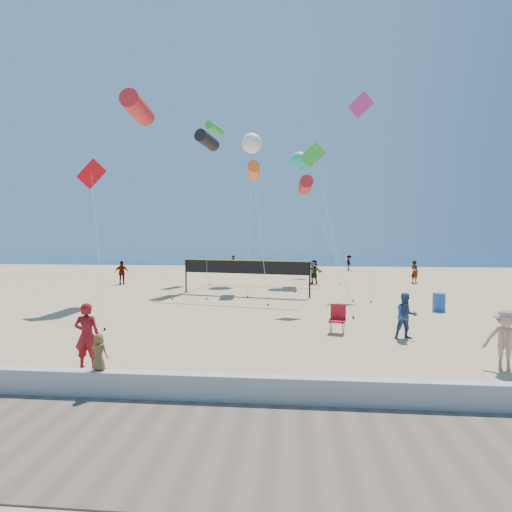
# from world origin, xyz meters

# --- Properties ---
(ground) EXTENTS (120.00, 120.00, 0.00)m
(ground) POSITION_xyz_m (0.00, 0.00, 0.00)
(ground) COLOR #D9B07A
(ground) RESTS_ON ground
(ocean) EXTENTS (140.00, 50.00, 0.03)m
(ocean) POSITION_xyz_m (0.00, 62.00, 0.01)
(ocean) COLOR navy
(ocean) RESTS_ON ground
(seawall) EXTENTS (32.00, 0.30, 0.60)m
(seawall) POSITION_xyz_m (0.00, -3.00, 0.30)
(seawall) COLOR #ACACA8
(seawall) RESTS_ON ground
(boardwalk) EXTENTS (32.00, 3.60, 0.03)m
(boardwalk) POSITION_xyz_m (0.00, -5.00, 0.01)
(boardwalk) COLOR brown
(boardwalk) RESTS_ON ground
(woman) EXTENTS (0.75, 0.55, 1.88)m
(woman) POSITION_xyz_m (-3.87, -1.15, 0.94)
(woman) COLOR maroon
(woman) RESTS_ON ground
(toddler) EXTENTS (0.46, 0.34, 0.87)m
(toddler) POSITION_xyz_m (-2.62, -2.94, 1.03)
(toddler) COLOR brown
(toddler) RESTS_ON seawall
(bystander_a) EXTENTS (0.86, 0.69, 1.69)m
(bystander_a) POSITION_xyz_m (6.08, 2.99, 0.84)
(bystander_a) COLOR navy
(bystander_a) RESTS_ON ground
(bystander_b) EXTENTS (1.27, 1.02, 1.72)m
(bystander_b) POSITION_xyz_m (7.88, -0.25, 0.86)
(bystander_b) COLOR tan
(bystander_b) RESTS_ON ground
(far_person_0) EXTENTS (1.14, 0.83, 1.80)m
(far_person_0) POSITION_xyz_m (-11.16, 17.67, 0.90)
(far_person_0) COLOR gray
(far_person_0) RESTS_ON ground
(far_person_1) EXTENTS (1.69, 1.53, 1.87)m
(far_person_1) POSITION_xyz_m (3.61, 19.25, 0.94)
(far_person_1) COLOR gray
(far_person_1) RESTS_ON ground
(far_person_2) EXTENTS (0.71, 0.78, 1.78)m
(far_person_2) POSITION_xyz_m (11.58, 20.55, 0.89)
(far_person_2) COLOR gray
(far_person_2) RESTS_ON ground
(far_person_3) EXTENTS (0.93, 0.84, 1.56)m
(far_person_3) POSITION_xyz_m (-4.49, 31.52, 0.78)
(far_person_3) COLOR gray
(far_person_3) RESTS_ON ground
(far_person_4) EXTENTS (0.94, 1.20, 1.62)m
(far_person_4) POSITION_xyz_m (8.07, 31.82, 0.81)
(far_person_4) COLOR gray
(far_person_4) RESTS_ON ground
(camp_chair) EXTENTS (0.71, 0.83, 1.22)m
(camp_chair) POSITION_xyz_m (3.70, 3.67, 0.62)
(camp_chair) COLOR #B3141D
(camp_chair) RESTS_ON ground
(trash_barrel) EXTENTS (0.78, 0.78, 0.90)m
(trash_barrel) POSITION_xyz_m (9.25, 8.65, 0.45)
(trash_barrel) COLOR #1A53AD
(trash_barrel) RESTS_ON ground
(volleyball_net) EXTENTS (9.83, 9.72, 2.24)m
(volleyball_net) POSITION_xyz_m (-1.03, 12.98, 1.52)
(volleyball_net) COLOR black
(volleyball_net) RESTS_ON ground
(kite_0) EXTENTS (2.93, 2.78, 12.16)m
(kite_0) POSITION_xyz_m (-7.34, 11.72, 11.40)
(kite_0) COLOR red
(kite_0) RESTS_ON ground
(kite_1) EXTENTS (1.83, 6.49, 11.10)m
(kite_1) POSITION_xyz_m (-4.11, 16.34, 10.50)
(kite_1) COLOR black
(kite_1) RESTS_ON ground
(kite_2) EXTENTS (1.94, 7.42, 8.78)m
(kite_2) POSITION_xyz_m (-0.73, 15.71, 8.22)
(kite_2) COLOR orange
(kite_2) RESTS_ON ground
(kite_3) EXTENTS (3.82, 5.10, 7.77)m
(kite_3) POSITION_xyz_m (-8.30, 7.88, 6.59)
(kite_3) COLOR red
(kite_3) RESTS_ON ground
(kite_4) EXTENTS (2.45, 3.45, 8.71)m
(kite_4) POSITION_xyz_m (3.11, 9.45, 7.46)
(kite_4) COLOR green
(kite_4) RESTS_ON ground
(kite_5) EXTENTS (1.78, 5.16, 13.37)m
(kite_5) POSITION_xyz_m (6.45, 15.44, 11.79)
(kite_5) COLOR #C73196
(kite_5) RESTS_ON ground
(kite_6) EXTENTS (2.06, 10.21, 12.18)m
(kite_6) POSITION_xyz_m (-1.42, 21.23, 11.34)
(kite_6) COLOR white
(kite_6) RESTS_ON ground
(kite_7) EXTENTS (1.94, 6.70, 10.35)m
(kite_7) POSITION_xyz_m (2.46, 20.07, 9.61)
(kite_7) COLOR #23D8C3
(kite_7) RESTS_ON ground
(kite_8) EXTENTS (1.37, 4.28, 13.25)m
(kite_8) POSITION_xyz_m (-4.63, 21.74, 12.73)
(kite_8) COLOR green
(kite_8) RESTS_ON ground
(kite_9) EXTENTS (2.03, 8.95, 12.45)m
(kite_9) POSITION_xyz_m (4.49, 27.12, 10.82)
(kite_9) COLOR orange
(kite_9) RESTS_ON ground
(kite_10) EXTENTS (3.08, 9.76, 8.34)m
(kite_10) POSITION_xyz_m (2.93, 19.62, 7.67)
(kite_10) COLOR red
(kite_10) RESTS_ON ground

